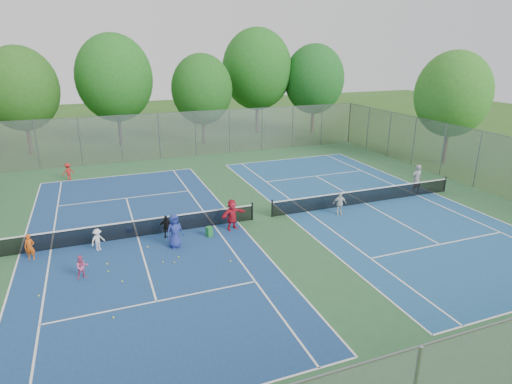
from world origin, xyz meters
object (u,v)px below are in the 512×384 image
(ball_crate, at_px, (129,230))
(instructor, at_px, (417,179))
(net_right, at_px, (365,197))
(ball_hopper, at_px, (209,232))
(net_left, at_px, (137,229))

(ball_crate, bearing_deg, instructor, -0.70)
(net_right, relative_size, ball_hopper, 23.53)
(net_right, bearing_deg, ball_crate, 176.92)
(net_right, height_order, ball_crate, net_right)
(ball_crate, bearing_deg, ball_hopper, -28.37)
(net_right, bearing_deg, ball_hopper, -172.96)
(net_left, height_order, instructor, instructor)
(ball_crate, height_order, instructor, instructor)
(ball_crate, relative_size, instructor, 0.16)
(net_left, height_order, net_right, same)
(instructor, bearing_deg, ball_crate, 1.70)
(net_right, height_order, instructor, instructor)
(net_right, xyz_separation_m, ball_crate, (-14.33, 0.77, -0.32))
(ball_hopper, distance_m, instructor, 15.02)
(net_right, xyz_separation_m, instructor, (4.39, 0.54, 0.52))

